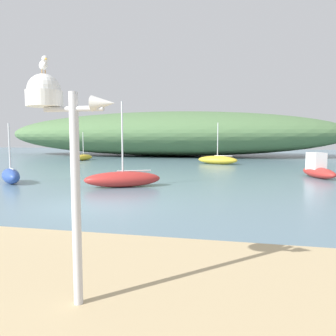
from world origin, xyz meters
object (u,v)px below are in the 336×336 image
(sailboat_near_shore, at_px, (217,160))
(sailboat_centre_water, at_px, (11,176))
(sailboat_west_reach, at_px, (83,157))
(mast_structure, at_px, (56,119))
(seagull_on_radar, at_px, (44,64))
(motorboat_off_point, at_px, (318,169))
(sailboat_by_sandbar, at_px, (123,179))

(sailboat_near_shore, height_order, sailboat_centre_water, sailboat_near_shore)
(sailboat_west_reach, bearing_deg, mast_structure, -63.86)
(mast_structure, height_order, sailboat_near_shore, sailboat_near_shore)
(seagull_on_radar, xyz_separation_m, motorboat_off_point, (7.09, 17.25, -2.82))
(seagull_on_radar, xyz_separation_m, sailboat_near_shore, (0.53, 26.26, -2.96))
(seagull_on_radar, bearing_deg, motorboat_off_point, 67.66)
(sailboat_near_shore, relative_size, sailboat_centre_water, 1.26)
(seagull_on_radar, distance_m, motorboat_off_point, 18.86)
(sailboat_west_reach, distance_m, motorboat_off_point, 23.41)
(motorboat_off_point, bearing_deg, sailboat_west_reach, 152.35)
(mast_structure, xyz_separation_m, motorboat_off_point, (6.94, 17.24, -2.12))
(sailboat_west_reach, relative_size, sailboat_centre_water, 0.94)
(seagull_on_radar, distance_m, sailboat_centre_water, 14.81)
(seagull_on_radar, distance_m, sailboat_by_sandbar, 12.01)
(sailboat_near_shore, bearing_deg, sailboat_by_sandbar, -103.48)
(sailboat_west_reach, bearing_deg, sailboat_by_sandbar, -57.97)
(mast_structure, height_order, sailboat_west_reach, mast_structure)
(sailboat_west_reach, distance_m, sailboat_centre_water, 17.51)
(sailboat_near_shore, xyz_separation_m, motorboat_off_point, (6.56, -9.01, 0.14))
(sailboat_near_shore, distance_m, sailboat_centre_water, 18.00)
(mast_structure, bearing_deg, seagull_on_radar, -176.16)
(mast_structure, distance_m, sailboat_centre_water, 14.77)
(motorboat_off_point, bearing_deg, mast_structure, -111.93)
(sailboat_near_shore, distance_m, motorboat_off_point, 11.15)
(sailboat_by_sandbar, bearing_deg, sailboat_west_reach, 122.03)
(seagull_on_radar, height_order, sailboat_west_reach, seagull_on_radar)
(sailboat_near_shore, bearing_deg, mast_structure, -90.83)
(seagull_on_radar, bearing_deg, sailboat_centre_water, 129.74)
(mast_structure, xyz_separation_m, sailboat_by_sandbar, (-3.22, 11.21, -2.25))
(seagull_on_radar, height_order, sailboat_near_shore, sailboat_near_shore)
(mast_structure, relative_size, sailboat_by_sandbar, 0.73)
(seagull_on_radar, xyz_separation_m, sailboat_west_reach, (-13.65, 28.12, -3.02))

